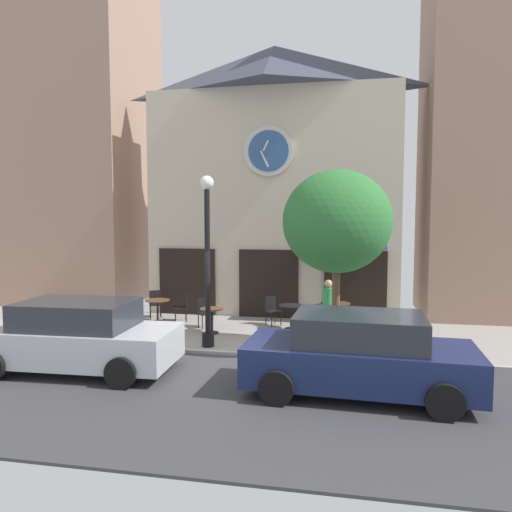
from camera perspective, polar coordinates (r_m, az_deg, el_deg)
ground_plane at (r=11.60m, az=-5.21°, el=-12.38°), size 24.43×10.05×0.13m
clock_building at (r=17.10m, az=2.21°, el=9.48°), size 8.60×3.64×9.35m
neighbor_building_left at (r=21.53m, az=-21.53°, el=12.59°), size 6.24×4.81×12.94m
street_lamp at (r=12.30m, az=-5.87°, el=-0.58°), size 0.36×0.36×4.44m
street_tree at (r=11.87m, az=9.71°, el=4.07°), size 2.69×2.42×4.55m
cafe_table_rightmost at (r=15.71m, az=-11.76°, el=-5.83°), size 0.79×0.79×0.72m
cafe_table_center_left at (r=13.97m, az=-5.34°, el=-7.16°), size 0.70×0.70×0.73m
cafe_table_near_curb at (r=14.41m, az=4.26°, el=-6.70°), size 0.75×0.75×0.74m
cafe_table_center_right at (r=15.04m, az=9.90°, el=-6.35°), size 0.72×0.72×0.73m
cafe_chair_by_entrance at (r=15.66m, az=-8.75°, el=-5.87°), size 0.52×0.52×0.90m
cafe_chair_facing_wall at (r=13.81m, az=6.77°, el=-7.26°), size 0.56×0.56×0.90m
cafe_chair_outer at (r=14.72m, az=-6.22°, el=-6.52°), size 0.56×0.56×0.90m
cafe_chair_left_end at (r=16.49m, az=-12.03°, el=-5.39°), size 0.53×0.53×0.90m
cafe_chair_near_lamp at (r=14.97m, az=1.93°, el=-6.31°), size 0.56×0.56×0.90m
cafe_chair_facing_street at (r=14.24m, az=8.65°, el=-6.92°), size 0.46×0.46×0.90m
pedestrian_green at (r=13.27m, az=8.67°, el=-6.31°), size 0.41×0.41×1.67m
parked_car_silver at (r=11.25m, az=-20.65°, el=-9.06°), size 4.35×2.12×1.55m
parked_car_navy at (r=9.41m, az=12.28°, el=-11.55°), size 4.38×2.18×1.55m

